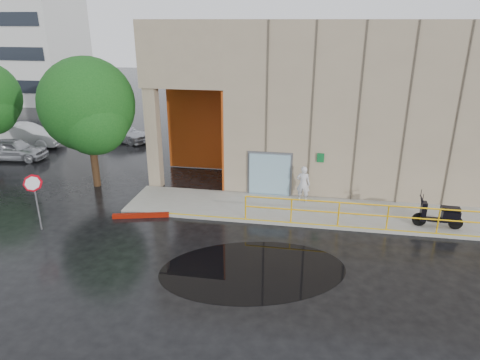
# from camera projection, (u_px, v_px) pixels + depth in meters

# --- Properties ---
(ground) EXTENTS (120.00, 120.00, 0.00)m
(ground) POSITION_uv_depth(u_px,v_px,m) (245.00, 261.00, 15.06)
(ground) COLOR black
(ground) RESTS_ON ground
(sidewalk) EXTENTS (20.00, 3.00, 0.15)m
(sidewalk) POSITION_uv_depth(u_px,v_px,m) (353.00, 214.00, 18.55)
(sidewalk) COLOR gray
(sidewalk) RESTS_ON ground
(building) EXTENTS (20.00, 10.17, 8.00)m
(building) POSITION_uv_depth(u_px,v_px,m) (372.00, 95.00, 22.89)
(building) COLOR gray
(building) RESTS_ON ground
(guardrail) EXTENTS (9.56, 0.06, 1.03)m
(guardrail) POSITION_uv_depth(u_px,v_px,m) (363.00, 215.00, 17.05)
(guardrail) COLOR yellow
(guardrail) RESTS_ON sidewalk
(distant_building) EXTENTS (12.00, 8.08, 15.00)m
(distant_building) POSITION_uv_depth(u_px,v_px,m) (13.00, 24.00, 42.64)
(distant_building) COLOR silver
(distant_building) RESTS_ON ground
(person) EXTENTS (0.66, 0.47, 1.69)m
(person) POSITION_uv_depth(u_px,v_px,m) (303.00, 184.00, 19.40)
(person) COLOR silver
(person) RESTS_ON sidewalk
(scooter) EXTENTS (1.93, 0.71, 1.47)m
(scooter) POSITION_uv_depth(u_px,v_px,m) (440.00, 208.00, 16.91)
(scooter) COLOR black
(scooter) RESTS_ON sidewalk
(stop_sign) EXTENTS (0.53, 0.54, 2.39)m
(stop_sign) POSITION_uv_depth(u_px,v_px,m) (34.00, 190.00, 16.71)
(stop_sign) COLOR slate
(stop_sign) RESTS_ON ground
(red_curb) EXTENTS (2.37, 0.76, 0.18)m
(red_curb) POSITION_uv_depth(u_px,v_px,m) (141.00, 215.00, 18.38)
(red_curb) COLOR maroon
(red_curb) RESTS_ON ground
(puddle) EXTENTS (7.18, 5.47, 0.01)m
(puddle) POSITION_uv_depth(u_px,v_px,m) (253.00, 270.00, 14.54)
(puddle) COLOR black
(puddle) RESTS_ON ground
(car_a) EXTENTS (3.98, 1.90, 1.31)m
(car_a) POSITION_uv_depth(u_px,v_px,m) (14.00, 149.00, 25.73)
(car_a) COLOR #A0A2A7
(car_a) RESTS_ON ground
(car_b) EXTENTS (4.85, 2.25, 1.54)m
(car_b) POSITION_uv_depth(u_px,v_px,m) (25.00, 136.00, 28.29)
(car_b) COLOR white
(car_b) RESTS_ON ground
(car_c) EXTENTS (4.36, 2.61, 1.18)m
(car_c) POSITION_uv_depth(u_px,v_px,m) (122.00, 133.00, 29.70)
(car_c) COLOR silver
(car_c) RESTS_ON ground
(tree_near) EXTENTS (4.53, 4.53, 6.44)m
(tree_near) POSITION_uv_depth(u_px,v_px,m) (89.00, 109.00, 20.36)
(tree_near) COLOR black
(tree_near) RESTS_ON ground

